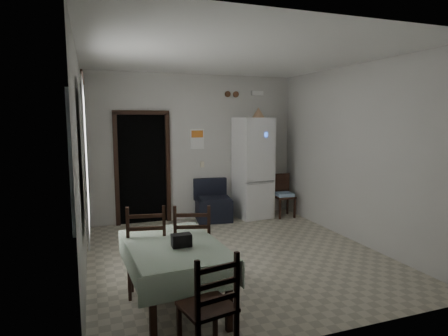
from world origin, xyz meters
TOP-DOWN VIEW (x-y plane):
  - ground at (0.00, 0.00)m, footprint 4.50×4.50m
  - ceiling at (0.00, 0.00)m, footprint 4.20×4.50m
  - wall_back at (0.00, 2.25)m, footprint 4.20×0.02m
  - wall_front at (0.00, -2.25)m, footprint 4.20×0.02m
  - wall_left at (-2.10, 0.00)m, footprint 0.02×4.50m
  - wall_right at (2.10, 0.00)m, footprint 0.02×4.50m
  - doorway at (-1.05, 2.45)m, footprint 1.06×0.52m
  - window_recess at (-2.15, -0.20)m, footprint 0.10×1.20m
  - curtain at (-2.04, -0.20)m, footprint 0.02×1.45m
  - curtain_rod at (-2.03, -0.20)m, footprint 0.02×1.60m
  - calendar at (0.05, 2.24)m, footprint 0.28×0.02m
  - calendar_image at (0.05, 2.23)m, footprint 0.24×0.01m
  - light_switch at (0.15, 2.24)m, footprint 0.08×0.02m
  - vent_left at (0.70, 2.23)m, footprint 0.12×0.03m
  - vent_right at (0.88, 2.23)m, footprint 0.12×0.03m
  - emergency_light at (1.35, 2.21)m, footprint 0.25×0.07m
  - fridge at (1.14, 1.93)m, footprint 0.73×0.73m
  - tan_cone at (1.21, 1.85)m, footprint 0.25×0.25m
  - navy_seat at (0.29, 1.93)m, footprint 0.76×0.74m
  - corner_chair at (1.76, 1.71)m, footprint 0.40×0.40m
  - dining_table at (-1.20, -1.29)m, footprint 1.01×1.46m
  - black_bag at (-1.15, -1.41)m, footprint 0.20×0.12m
  - dining_chair_far_left at (-1.41, -0.77)m, footprint 0.53×0.53m
  - dining_chair_far_right at (-0.87, -0.83)m, footprint 0.56×0.56m
  - dining_chair_near_head at (-1.12, -2.21)m, footprint 0.49×0.49m

SIDE VIEW (x-z plane):
  - ground at x=0.00m, z-range 0.00..0.00m
  - dining_table at x=-1.20m, z-range 0.00..0.73m
  - navy_seat at x=0.29m, z-range 0.00..0.82m
  - corner_chair at x=1.76m, z-range 0.00..0.88m
  - dining_chair_near_head at x=-1.12m, z-range 0.00..0.97m
  - dining_chair_far_right at x=-0.87m, z-range 0.00..1.05m
  - dining_chair_far_left at x=-1.41m, z-range 0.00..1.07m
  - black_bag at x=-1.15m, z-range 0.73..0.86m
  - fridge at x=1.14m, z-range 0.00..2.05m
  - doorway at x=-1.05m, z-range -0.05..2.17m
  - light_switch at x=0.15m, z-range 1.04..1.16m
  - wall_back at x=0.00m, z-range 0.00..2.90m
  - wall_front at x=0.00m, z-range 0.00..2.90m
  - wall_left at x=-2.10m, z-range 0.00..2.90m
  - wall_right at x=2.10m, z-range 0.00..2.90m
  - window_recess at x=-2.15m, z-range 0.75..2.35m
  - curtain at x=-2.04m, z-range 0.62..2.48m
  - calendar at x=0.05m, z-range 1.42..1.82m
  - calendar_image at x=0.05m, z-range 1.65..1.79m
  - tan_cone at x=1.21m, z-range 2.05..2.25m
  - curtain_rod at x=-2.03m, z-range 2.49..2.51m
  - vent_left at x=0.70m, z-range 2.46..2.58m
  - vent_right at x=0.88m, z-range 2.46..2.58m
  - emergency_light at x=1.35m, z-range 2.50..2.59m
  - ceiling at x=0.00m, z-range 2.89..2.91m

